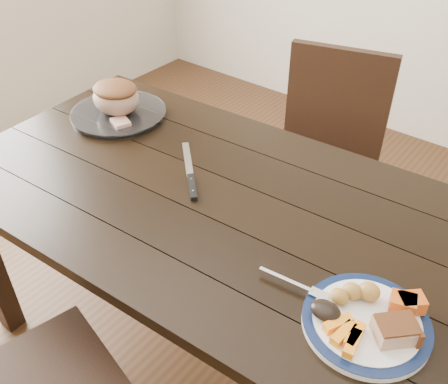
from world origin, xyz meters
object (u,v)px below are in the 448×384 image
Objects in this scene: chair_far at (325,152)px; serving_platter at (119,114)px; fork at (298,285)px; carving_knife at (191,180)px; pork_slice at (395,331)px; dining_table at (208,216)px; roast_joint at (116,98)px; dinner_plate at (366,323)px.

serving_platter is at bearing 30.86° from chair_far.
carving_knife is (-0.49, 0.17, -0.01)m from fork.
pork_slice is at bearing 30.16° from carving_knife.
dining_table is 1.78× the size of chair_far.
fork is (0.97, -0.31, 0.01)m from serving_platter.
chair_far is at bearing 45.64° from roast_joint.
fork is at bearing 98.94° from chair_far.
roast_joint is 0.73× the size of carving_knife.
chair_far is 3.78× the size of carving_knife.
serving_platter is 1.91× the size of fork.
roast_joint is at bearing 30.86° from chair_far.
roast_joint is (-1.20, 0.31, 0.04)m from pork_slice.
dining_table is 0.68m from pork_slice.
carving_knife reaches higher than dining_table.
roast_joint reaches higher than fork.
dining_table is 0.75m from chair_far.
roast_joint is at bearing 0.00° from serving_platter.
fork is (-0.17, -0.01, 0.01)m from dinner_plate.
pork_slice reaches higher than dinner_plate.
roast_joint reaches higher than carving_knife.
dinner_plate is at bearing -15.06° from serving_platter.
chair_far is at bearing 124.97° from pork_slice.
chair_far is 1.12m from pork_slice.
dinner_plate is 1.14× the size of carving_knife.
dining_table is 0.58m from serving_platter.
carving_knife is at bearing 67.86° from chair_far.
pork_slice reaches higher than fork.
pork_slice is 1.24m from roast_joint.
carving_knife is at bearing 166.57° from pork_slice.
roast_joint is at bearing 165.45° from pork_slice.
dinner_plate is at bearing 29.36° from carving_knife.
serving_platter is at bearing 155.89° from fork.
roast_joint is at bearing 164.72° from dining_table.
dinner_plate is 3.37× the size of pork_slice.
dinner_plate is at bearing 107.58° from chair_far.
pork_slice is at bearing -13.92° from dining_table.
dinner_plate is at bearing -15.06° from roast_joint.
fork is 0.99× the size of roast_joint.
serving_platter is at bearing 165.45° from pork_slice.
serving_platter reaches higher than dining_table.
pork_slice is 0.23m from fork.
pork_slice is (0.65, -0.16, 0.13)m from dining_table.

